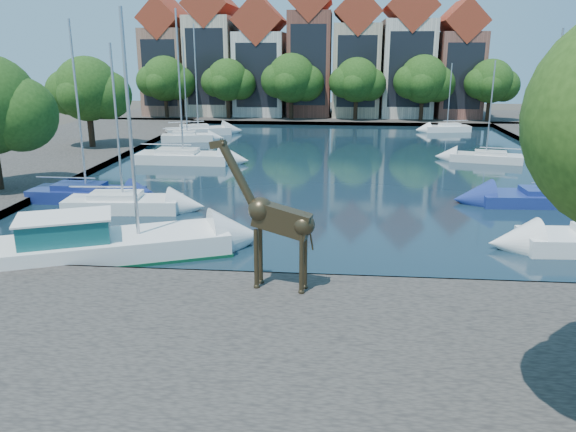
% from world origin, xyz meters
% --- Properties ---
extents(ground, '(160.00, 160.00, 0.00)m').
position_xyz_m(ground, '(0.00, 0.00, 0.00)').
color(ground, '#38332B').
rests_on(ground, ground).
extents(water_basin, '(38.00, 50.00, 0.08)m').
position_xyz_m(water_basin, '(0.00, 24.00, 0.04)').
color(water_basin, black).
rests_on(water_basin, ground).
extents(near_quay, '(50.00, 14.00, 0.50)m').
position_xyz_m(near_quay, '(0.00, -7.00, 0.25)').
color(near_quay, '#47433D').
rests_on(near_quay, ground).
extents(far_quay, '(60.00, 16.00, 0.50)m').
position_xyz_m(far_quay, '(0.00, 56.00, 0.25)').
color(far_quay, '#47433D').
rests_on(far_quay, ground).
extents(left_quay, '(14.00, 52.00, 0.50)m').
position_xyz_m(left_quay, '(-25.00, 24.00, 0.25)').
color(left_quay, '#47433D').
rests_on(left_quay, ground).
extents(townhouse_west_end, '(5.44, 9.18, 14.93)m').
position_xyz_m(townhouse_west_end, '(-23.00, 55.99, 7.36)').
color(townhouse_west_end, '#956651').
rests_on(townhouse_west_end, far_quay).
extents(townhouse_west_mid, '(5.94, 9.18, 16.79)m').
position_xyz_m(townhouse_west_mid, '(-17.00, 55.99, 8.23)').
color(townhouse_west_mid, beige).
rests_on(townhouse_west_mid, far_quay).
extents(townhouse_west_inner, '(6.43, 9.18, 15.15)m').
position_xyz_m(townhouse_west_inner, '(-10.50, 55.99, 7.35)').
color(townhouse_west_inner, silver).
rests_on(townhouse_west_inner, far_quay).
extents(townhouse_center, '(5.44, 9.18, 16.93)m').
position_xyz_m(townhouse_center, '(-4.00, 55.99, 8.36)').
color(townhouse_center, brown).
rests_on(townhouse_center, far_quay).
extents(townhouse_east_inner, '(5.94, 9.18, 15.79)m').
position_xyz_m(townhouse_east_inner, '(2.00, 55.99, 7.73)').
color(townhouse_east_inner, tan).
rests_on(townhouse_east_inner, far_quay).
extents(townhouse_east_mid, '(6.43, 9.18, 16.65)m').
position_xyz_m(townhouse_east_mid, '(8.50, 55.99, 8.10)').
color(townhouse_east_mid, beige).
rests_on(townhouse_east_mid, far_quay).
extents(townhouse_east_end, '(5.44, 9.18, 14.43)m').
position_xyz_m(townhouse_east_end, '(15.00, 55.99, 7.11)').
color(townhouse_east_end, brown).
rests_on(townhouse_east_end, far_quay).
extents(far_tree_far_west, '(7.28, 5.60, 7.68)m').
position_xyz_m(far_tree_far_west, '(-21.90, 50.49, 5.18)').
color(far_tree_far_west, '#332114').
rests_on(far_tree_far_west, far_quay).
extents(far_tree_west, '(6.76, 5.20, 7.36)m').
position_xyz_m(far_tree_west, '(-13.91, 50.49, 5.08)').
color(far_tree_west, '#332114').
rests_on(far_tree_west, far_quay).
extents(far_tree_mid_west, '(7.80, 6.00, 8.00)m').
position_xyz_m(far_tree_mid_west, '(-5.89, 50.49, 5.29)').
color(far_tree_mid_west, '#332114').
rests_on(far_tree_mid_west, far_quay).
extents(far_tree_mid_east, '(7.02, 5.40, 7.52)m').
position_xyz_m(far_tree_mid_east, '(2.10, 50.49, 5.13)').
color(far_tree_mid_east, '#332114').
rests_on(far_tree_mid_east, far_quay).
extents(far_tree_east, '(7.54, 5.80, 7.84)m').
position_xyz_m(far_tree_east, '(10.11, 50.49, 5.24)').
color(far_tree_east, '#332114').
rests_on(far_tree_east, far_quay).
extents(far_tree_far_east, '(6.76, 5.20, 7.36)m').
position_xyz_m(far_tree_far_east, '(18.09, 50.49, 5.08)').
color(far_tree_far_east, '#332114').
rests_on(far_tree_far_east, far_quay).
extents(side_tree_left_far, '(7.28, 5.60, 7.88)m').
position_xyz_m(side_tree_left_far, '(-21.90, 27.99, 5.38)').
color(side_tree_left_far, '#332114').
rests_on(side_tree_left_far, left_quay).
extents(giraffe_statue, '(3.73, 1.11, 5.34)m').
position_xyz_m(giraffe_statue, '(-2.16, -1.44, 3.13)').
color(giraffe_statue, '#372D1B').
rests_on(giraffe_statue, near_quay).
extents(motorsailer, '(10.50, 6.62, 10.42)m').
position_xyz_m(motorsailer, '(-10.06, 1.87, 0.88)').
color(motorsailer, white).
rests_on(motorsailer, water_basin).
extents(sailboat_left_a, '(6.54, 2.70, 9.13)m').
position_xyz_m(sailboat_left_a, '(-12.00, 9.35, 0.65)').
color(sailboat_left_a, silver).
rests_on(sailboat_left_a, water_basin).
extents(sailboat_left_b, '(6.72, 2.51, 10.43)m').
position_xyz_m(sailboat_left_b, '(-15.00, 11.24, 0.66)').
color(sailboat_left_b, navy).
rests_on(sailboat_left_b, water_basin).
extents(sailboat_left_c, '(7.43, 2.68, 11.77)m').
position_xyz_m(sailboat_left_c, '(-12.41, 23.42, 0.69)').
color(sailboat_left_c, silver).
rests_on(sailboat_left_c, water_basin).
extents(sailboat_left_d, '(5.29, 2.76, 9.95)m').
position_xyz_m(sailboat_left_d, '(-15.00, 34.35, 0.65)').
color(sailboat_left_d, silver).
rests_on(sailboat_left_d, water_basin).
extents(sailboat_left_e, '(7.10, 4.84, 11.32)m').
position_xyz_m(sailboat_left_e, '(-15.00, 38.79, 0.68)').
color(sailboat_left_e, silver).
rests_on(sailboat_left_e, water_basin).
extents(sailboat_right_b, '(7.17, 2.78, 9.91)m').
position_xyz_m(sailboat_right_b, '(12.00, 12.90, 0.60)').
color(sailboat_right_b, navy).
rests_on(sailboat_right_b, water_basin).
extents(sailboat_right_c, '(5.89, 3.14, 7.99)m').
position_xyz_m(sailboat_right_c, '(12.00, 26.13, 0.56)').
color(sailboat_right_c, silver).
rests_on(sailboat_right_c, water_basin).
extents(sailboat_right_d, '(5.26, 2.70, 7.40)m').
position_xyz_m(sailboat_right_d, '(12.00, 43.72, 0.57)').
color(sailboat_right_d, white).
rests_on(sailboat_right_d, water_basin).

